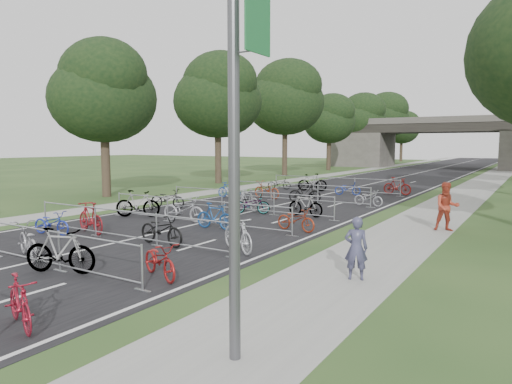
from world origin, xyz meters
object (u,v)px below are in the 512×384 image
Objects in this scene: lamppost at (235,82)px; pedestrian_a at (356,249)px; pedestrian_b at (447,207)px; overpass_bridge at (441,143)px.

pedestrian_a is (0.11, 5.06, -3.49)m from lamppost.
pedestrian_b is (0.87, 13.07, -3.33)m from lamppost.
pedestrian_b is at bearing -79.56° from overpass_bridge.
pedestrian_a is at bearing -81.71° from overpass_bridge.
lamppost is at bearing -82.47° from overpass_bridge.
overpass_bridge is at bearing -103.81° from pedestrian_a.
pedestrian_b is (9.20, -49.93, -2.58)m from overpass_bridge.
lamppost is (8.33, -63.00, 0.75)m from overpass_bridge.
pedestrian_b is at bearing -117.49° from pedestrian_a.
lamppost reaches higher than overpass_bridge.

